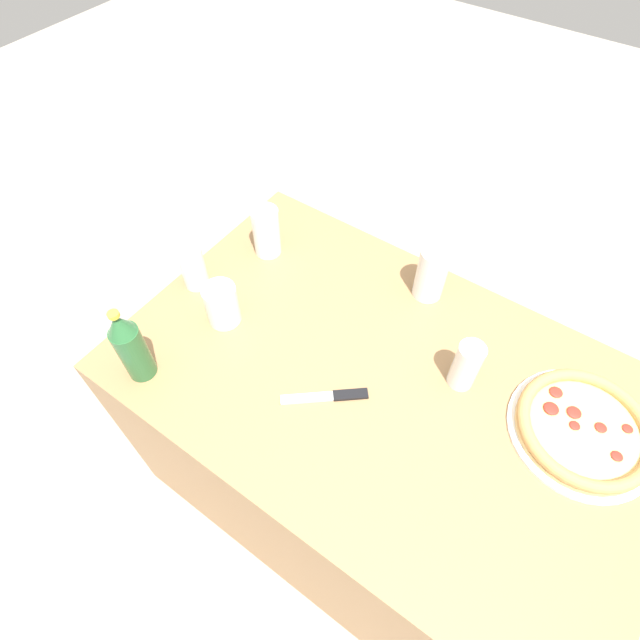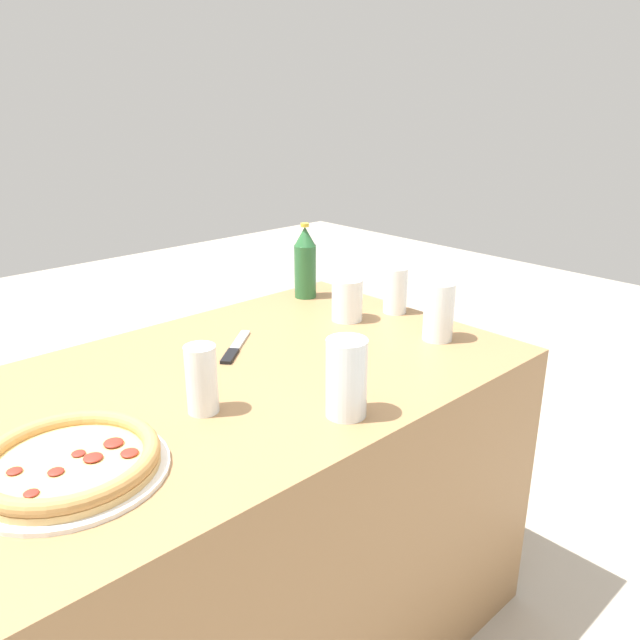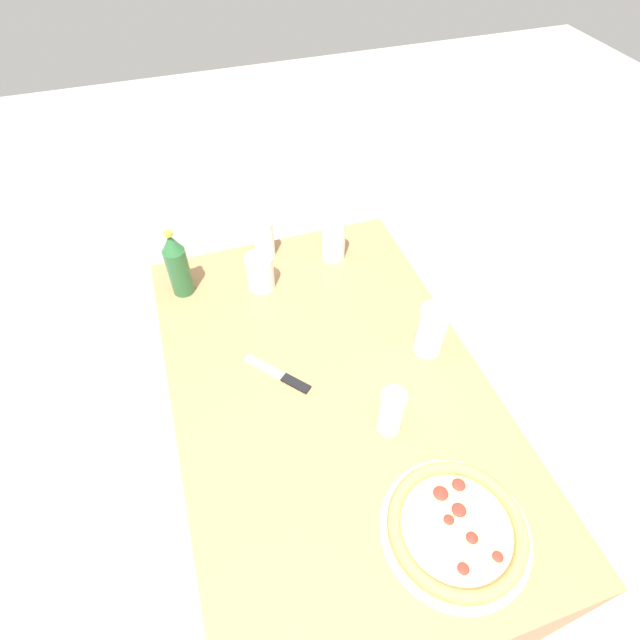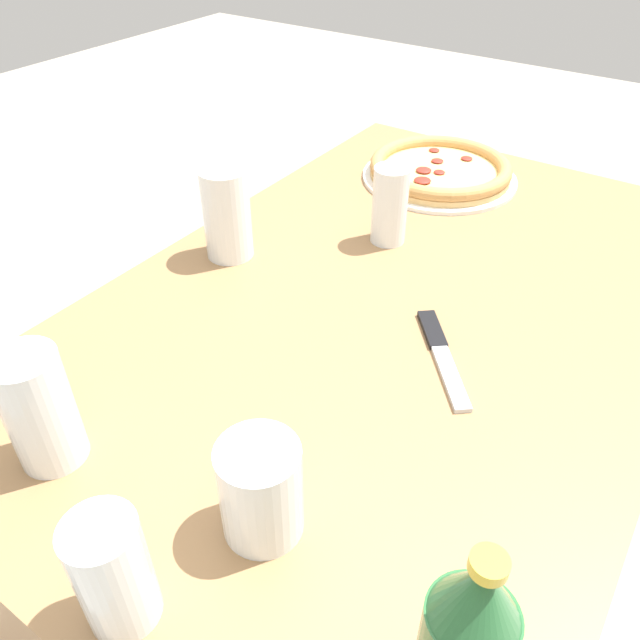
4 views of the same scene
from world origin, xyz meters
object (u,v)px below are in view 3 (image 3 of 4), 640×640
object	(u,v)px
pizza_margherita	(456,528)
glass_iced_tea	(264,240)
beer_bottle	(177,264)
glass_lemonade	(431,332)
glass_water	(391,413)
glass_orange_juice	(333,240)
knife	(280,375)
glass_cola	(260,274)

from	to	relation	value
pizza_margherita	glass_iced_tea	size ratio (longest dim) A/B	2.46
glass_iced_tea	beer_bottle	distance (m)	0.29
pizza_margherita	glass_lemonade	xyz separation A→B (m)	(-0.46, 0.16, 0.05)
glass_water	beer_bottle	size ratio (longest dim) A/B	0.60
glass_iced_tea	glass_lemonade	size ratio (longest dim) A/B	0.84
pizza_margherita	beer_bottle	size ratio (longest dim) A/B	1.41
pizza_margherita	glass_orange_juice	xyz separation A→B (m)	(-0.91, 0.04, 0.05)
glass_water	knife	world-z (taller)	glass_water
glass_iced_tea	glass_cola	bearing A→B (deg)	-18.46
glass_water	pizza_margherita	bearing A→B (deg)	6.74
glass_water	glass_lemonade	bearing A→B (deg)	134.01
glass_water	glass_orange_juice	xyz separation A→B (m)	(-0.63, 0.08, 0.01)
glass_cola	glass_water	bearing A→B (deg)	17.22
pizza_margherita	glass_water	size ratio (longest dim) A/B	2.34
glass_lemonade	glass_cola	world-z (taller)	glass_lemonade
glass_iced_tea	knife	bearing A→B (deg)	-9.52
glass_water	glass_cola	xyz separation A→B (m)	(-0.57, -0.18, -0.01)
glass_cola	knife	xyz separation A→B (m)	(0.35, -0.03, -0.05)
glass_lemonade	pizza_margherita	bearing A→B (deg)	-19.56
glass_iced_tea	glass_cola	size ratio (longest dim) A/B	1.13
glass_orange_juice	glass_cola	size ratio (longest dim) A/B	1.29
glass_lemonade	glass_cola	distance (m)	0.53
knife	glass_cola	bearing A→B (deg)	174.31
glass_water	glass_lemonade	distance (m)	0.27
glass_orange_juice	glass_lemonade	xyz separation A→B (m)	(0.44, 0.12, 0.00)
glass_lemonade	beer_bottle	distance (m)	0.75
knife	glass_water	bearing A→B (deg)	43.09
beer_bottle	glass_cola	bearing A→B (deg)	76.65
beer_bottle	knife	size ratio (longest dim) A/B	1.32
glass_orange_juice	beer_bottle	distance (m)	0.48
pizza_margherita	knife	xyz separation A→B (m)	(-0.50, -0.24, -0.02)
glass_water	glass_lemonade	world-z (taller)	glass_lemonade
pizza_margherita	glass_lemonade	distance (m)	0.49
glass_water	knife	bearing A→B (deg)	-136.91
glass_cola	beer_bottle	world-z (taller)	beer_bottle
pizza_margherita	glass_lemonade	size ratio (longest dim) A/B	2.06
glass_water	glass_lemonade	size ratio (longest dim) A/B	0.88
glass_iced_tea	glass_orange_juice	size ratio (longest dim) A/B	0.88
glass_cola	beer_bottle	xyz separation A→B (m)	(-0.05, -0.23, 0.05)
pizza_margherita	glass_water	xyz separation A→B (m)	(-0.27, -0.03, 0.04)
glass_lemonade	knife	bearing A→B (deg)	-95.09
glass_iced_tea	glass_orange_juice	distance (m)	0.22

